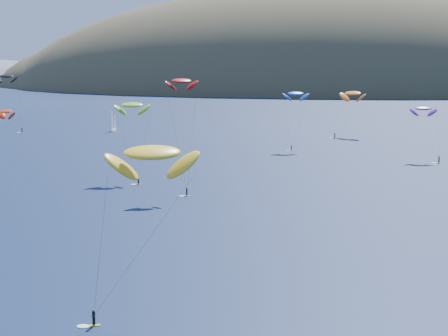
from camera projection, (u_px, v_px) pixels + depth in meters
name	position (u px, v px, depth m)	size (l,w,h in m)	color
island	(335.00, 99.00, 591.42)	(730.00, 300.00, 210.00)	#3D3526
sailboat	(113.00, 129.00, 257.26)	(7.74, 6.72, 9.69)	silver
kitesurfer_1	(6.00, 111.00, 217.15)	(10.03, 12.02, 14.24)	gold
kitesurfer_2	(152.00, 153.00, 77.22)	(12.09, 13.67, 22.29)	gold
kitesurfer_3	(132.00, 105.00, 157.64)	(9.33, 12.35, 21.05)	gold
kitesurfer_4	(296.00, 94.00, 206.63)	(8.81, 7.28, 20.79)	gold
kitesurfer_6	(423.00, 109.00, 186.50)	(8.87, 9.66, 17.53)	gold
kitesurfer_9	(181.00, 81.00, 141.83)	(7.98, 10.18, 27.33)	gold
kitesurfer_11	(353.00, 93.00, 241.39)	(13.25, 16.16, 19.54)	gold
kitesurfer_12	(6.00, 76.00, 252.24)	(12.36, 6.59, 25.09)	gold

